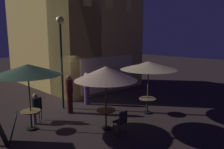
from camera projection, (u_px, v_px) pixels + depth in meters
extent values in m
plane|color=#302423|center=(66.00, 110.00, 10.35)|extent=(60.00, 60.00, 0.00)
cube|color=tan|center=(100.00, 32.00, 13.87)|extent=(6.17, 2.23, 7.53)
cube|color=tan|center=(48.00, 33.00, 14.72)|extent=(2.23, 8.59, 7.53)
cube|color=#EED365|center=(110.00, 0.00, 12.59)|extent=(0.55, 0.06, 0.95)
cube|color=#EED365|center=(129.00, 3.00, 13.78)|extent=(0.55, 0.06, 0.95)
cube|color=beige|center=(109.00, 73.00, 13.28)|extent=(4.32, 0.08, 2.10)
cylinder|color=black|center=(62.00, 67.00, 10.26)|extent=(0.10, 0.10, 4.13)
sphere|color=#F9DC75|center=(60.00, 20.00, 9.88)|extent=(0.37, 0.37, 0.37)
cube|color=black|center=(13.00, 129.00, 7.01)|extent=(0.50, 0.63, 1.00)
cube|color=black|center=(1.00, 130.00, 6.88)|extent=(0.50, 0.63, 1.00)
cylinder|color=black|center=(147.00, 113.00, 9.91)|extent=(0.40, 0.40, 0.03)
cylinder|color=black|center=(147.00, 106.00, 9.86)|extent=(0.06, 0.06, 0.68)
cylinder|color=olive|center=(148.00, 99.00, 9.79)|extent=(0.78, 0.78, 0.03)
cylinder|color=black|center=(32.00, 129.00, 8.18)|extent=(0.40, 0.40, 0.03)
cylinder|color=black|center=(31.00, 120.00, 8.12)|extent=(0.06, 0.06, 0.71)
cylinder|color=olive|center=(31.00, 111.00, 8.06)|extent=(0.72, 0.72, 0.03)
cylinder|color=black|center=(106.00, 128.00, 8.22)|extent=(0.40, 0.40, 0.03)
cylinder|color=black|center=(106.00, 120.00, 8.16)|extent=(0.06, 0.06, 0.73)
cylinder|color=brown|center=(106.00, 110.00, 8.10)|extent=(0.72, 0.72, 0.03)
cylinder|color=black|center=(147.00, 112.00, 9.91)|extent=(0.36, 0.36, 0.06)
cylinder|color=brown|center=(148.00, 88.00, 9.71)|extent=(0.05, 0.05, 2.35)
cone|color=tan|center=(149.00, 65.00, 9.53)|extent=(2.52, 2.52, 0.36)
cylinder|color=black|center=(32.00, 128.00, 8.18)|extent=(0.36, 0.36, 0.06)
cylinder|color=#503826|center=(30.00, 98.00, 7.97)|extent=(0.05, 0.05, 2.45)
cone|color=#35543A|center=(28.00, 70.00, 7.78)|extent=(2.48, 2.48, 0.39)
cylinder|color=black|center=(106.00, 128.00, 8.22)|extent=(0.36, 0.36, 0.06)
cylinder|color=#493B29|center=(106.00, 99.00, 8.02)|extent=(0.05, 0.05, 2.37)
cone|color=tan|center=(106.00, 73.00, 7.85)|extent=(2.33, 2.33, 0.52)
cylinder|color=#242028|center=(40.00, 117.00, 8.78)|extent=(0.03, 0.03, 0.46)
cylinder|color=#242028|center=(32.00, 118.00, 8.75)|extent=(0.03, 0.03, 0.46)
cylinder|color=#242028|center=(41.00, 114.00, 9.10)|extent=(0.03, 0.03, 0.46)
cylinder|color=#242028|center=(34.00, 115.00, 9.06)|extent=(0.03, 0.03, 0.46)
cube|color=#242028|center=(36.00, 110.00, 8.88)|extent=(0.57, 0.57, 0.04)
cube|color=#242028|center=(37.00, 103.00, 9.01)|extent=(0.34, 0.29, 0.49)
cylinder|color=#282324|center=(114.00, 128.00, 7.69)|extent=(0.03, 0.03, 0.47)
cylinder|color=#282324|center=(119.00, 126.00, 7.91)|extent=(0.03, 0.03, 0.47)
cylinder|color=#282324|center=(120.00, 131.00, 7.48)|extent=(0.03, 0.03, 0.47)
cylinder|color=#282324|center=(126.00, 128.00, 7.69)|extent=(0.03, 0.03, 0.47)
cube|color=#282324|center=(120.00, 122.00, 7.65)|extent=(0.38, 0.38, 0.03)
cube|color=#282324|center=(123.00, 117.00, 7.49)|extent=(0.38, 0.04, 0.41)
cube|color=#78675F|center=(35.00, 111.00, 8.74)|extent=(0.47, 0.48, 0.14)
cylinder|color=#78675F|center=(35.00, 118.00, 8.63)|extent=(0.14, 0.14, 0.49)
cylinder|color=black|center=(36.00, 104.00, 8.83)|extent=(0.32, 0.32, 0.52)
sphere|color=tan|center=(35.00, 96.00, 8.77)|extent=(0.20, 0.20, 0.20)
cylinder|color=#431915|center=(70.00, 103.00, 9.88)|extent=(0.28, 0.28, 0.95)
cylinder|color=#46101B|center=(69.00, 86.00, 9.74)|extent=(0.33, 0.33, 0.64)
sphere|color=brown|center=(69.00, 77.00, 9.67)|extent=(0.22, 0.22, 0.22)
cylinder|color=#59335F|center=(87.00, 96.00, 11.18)|extent=(0.26, 0.26, 0.86)
cylinder|color=#5D355E|center=(86.00, 83.00, 11.05)|extent=(0.31, 0.31, 0.59)
sphere|color=beige|center=(86.00, 75.00, 10.98)|extent=(0.23, 0.23, 0.23)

